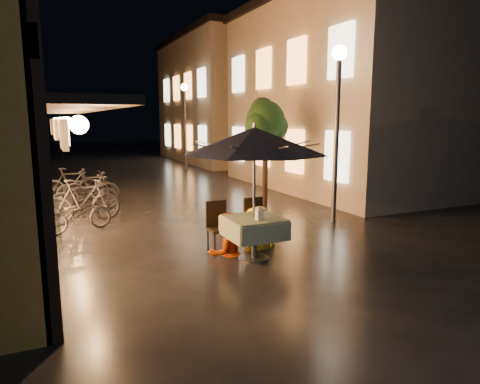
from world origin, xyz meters
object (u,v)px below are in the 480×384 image
table_lantern (259,212)px  person_orange (226,214)px  streetlamp_near (338,102)px  cafe_table (254,228)px  patio_umbrella (254,141)px  bicycle_0 (79,214)px  person_yellow (258,208)px

table_lantern → person_orange: 0.80m
table_lantern → streetlamp_near: bearing=32.3°
cafe_table → patio_umbrella: size_ratio=0.38×
person_orange → bicycle_0: bearing=-59.3°
cafe_table → person_yellow: size_ratio=0.61×
patio_umbrella → bicycle_0: 4.68m
cafe_table → person_orange: 0.64m
table_lantern → bicycle_0: (-2.73, 3.57, -0.51)m
table_lantern → cafe_table: bearing=90.0°
patio_umbrella → person_yellow: patio_umbrella is taller
cafe_table → person_yellow: 0.74m
streetlamp_near → bicycle_0: 6.54m
table_lantern → person_orange: bearing=115.6°
person_orange → bicycle_0: (-2.39, 2.87, -0.37)m
bicycle_0 → cafe_table: bearing=-160.4°
table_lantern → person_orange: (-0.34, 0.71, -0.15)m
patio_umbrella → person_orange: patio_umbrella is taller
person_yellow → table_lantern: bearing=47.7°
streetlamp_near → table_lantern: (-3.09, -1.95, -2.00)m
streetlamp_near → cafe_table: (-3.09, -1.75, -2.33)m
streetlamp_near → cafe_table: bearing=-150.5°
cafe_table → person_orange: bearing=123.8°
bicycle_0 → streetlamp_near: bearing=-125.0°
streetlamp_near → person_orange: (-3.43, -1.24, -2.15)m
person_yellow → bicycle_0: bearing=-58.1°
streetlamp_near → patio_umbrella: 3.63m
streetlamp_near → cafe_table: size_ratio=4.27×
patio_umbrella → table_lantern: bearing=-90.0°
cafe_table → table_lantern: (0.00, -0.20, 0.33)m
person_orange → person_yellow: size_ratio=0.95×
person_yellow → bicycle_0: (-3.12, 2.78, -0.41)m
person_orange → person_yellow: (0.72, 0.08, 0.04)m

